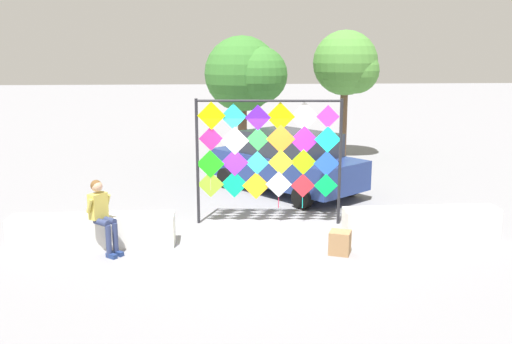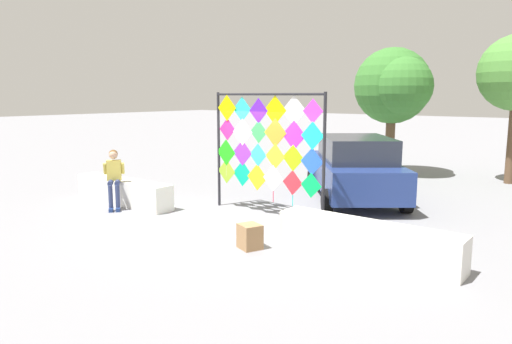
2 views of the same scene
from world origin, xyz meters
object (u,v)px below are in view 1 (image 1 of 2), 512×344
seated_vendor (102,211)px  tree_palm_like (248,75)px  kite_display_rack (268,149)px  cardboard_box_large (340,243)px  tree_broadleaf (347,65)px  parked_car (287,162)px

seated_vendor → tree_palm_like: size_ratio=0.33×
kite_display_rack → tree_palm_like: 7.93m
kite_display_rack → cardboard_box_large: kite_display_rack is taller
cardboard_box_large → tree_palm_like: (-1.23, 9.97, 2.93)m
kite_display_rack → seated_vendor: bearing=-153.1°
cardboard_box_large → kite_display_rack: bearing=120.1°
kite_display_rack → seated_vendor: (-3.50, -1.78, -0.90)m
cardboard_box_large → tree_broadleaf: (2.55, 10.51, 3.29)m
parked_car → tree_broadleaf: size_ratio=0.99×
kite_display_rack → parked_car: (0.86, 2.96, -0.89)m
parked_car → cardboard_box_large: 5.17m
kite_display_rack → parked_car: kite_display_rack is taller
seated_vendor → tree_palm_like: 10.47m
cardboard_box_large → seated_vendor: bearing=175.4°
cardboard_box_large → parked_car: bearing=94.4°
kite_display_rack → seated_vendor: size_ratio=2.23×
kite_display_rack → tree_palm_like: size_ratio=0.74×
tree_palm_like → tree_broadleaf: 3.83m
seated_vendor → parked_car: parked_car is taller
parked_car → cardboard_box_large: bearing=-85.6°
kite_display_rack → parked_car: size_ratio=0.70×
tree_broadleaf → seated_vendor: bearing=-125.8°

